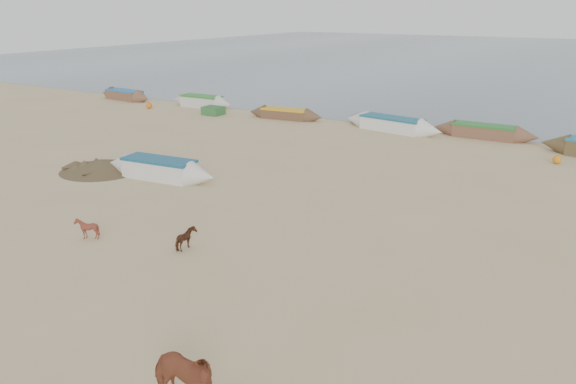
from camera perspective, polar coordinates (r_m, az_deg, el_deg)
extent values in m
plane|color=tan|center=(18.44, -6.54, -6.31)|extent=(140.00, 140.00, 0.00)
plane|color=slate|center=(95.98, 25.70, 12.09)|extent=(160.00, 160.00, 0.00)
imported|color=brown|center=(11.78, -10.72, -18.20)|extent=(1.73, 0.85, 1.43)
imported|color=maroon|center=(20.59, -19.77, -3.50)|extent=(0.80, 0.75, 0.75)
imported|color=#4E2919|center=(18.83, -10.27, -4.75)|extent=(0.88, 0.93, 0.72)
cone|color=brown|center=(28.95, -18.41, 2.65)|extent=(4.52, 4.52, 0.55)
cube|color=#2D6532|center=(42.17, -7.60, 8.19)|extent=(1.40, 1.20, 0.60)
sphere|color=orange|center=(31.73, 25.66, 2.99)|extent=(0.44, 0.44, 0.44)
cube|color=gray|center=(39.17, 7.52, 7.38)|extent=(1.20, 1.10, 0.56)
sphere|color=orange|center=(45.71, -13.93, 8.53)|extent=(0.48, 0.48, 0.48)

